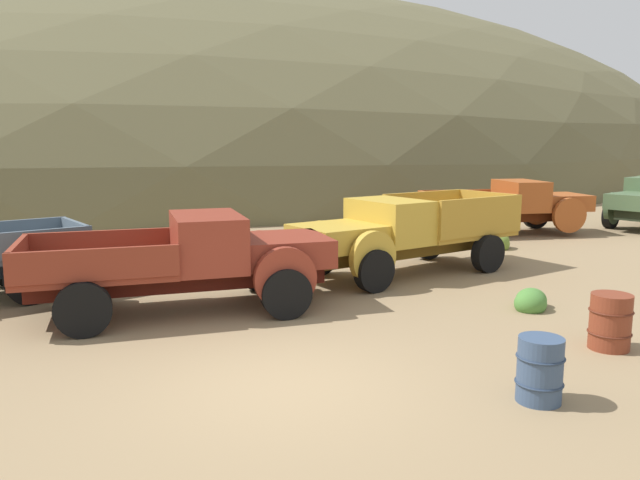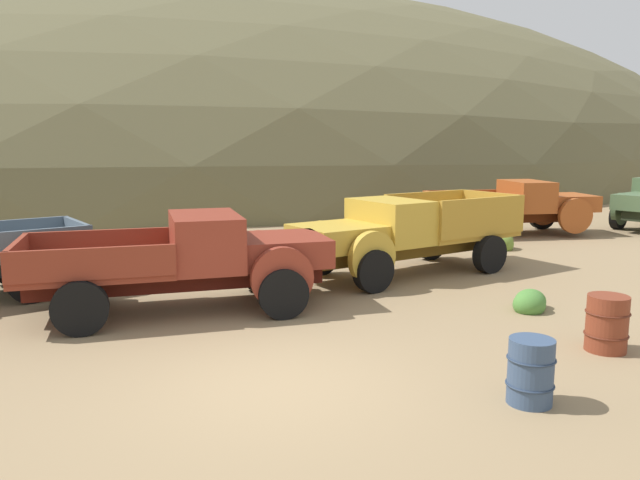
# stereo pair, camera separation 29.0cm
# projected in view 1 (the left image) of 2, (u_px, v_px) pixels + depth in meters

# --- Properties ---
(ground_plane) EXTENTS (300.00, 300.00, 0.00)m
(ground_plane) POSITION_uv_depth(u_px,v_px,m) (285.00, 385.00, 8.53)
(ground_plane) COLOR #937A56
(hill_far_left) EXTENTS (103.68, 84.39, 33.07)m
(hill_far_left) POSITION_uv_depth(u_px,v_px,m) (198.00, 171.00, 64.48)
(hill_far_left) COLOR brown
(hill_far_left) RESTS_ON ground
(hill_far_right) EXTENTS (106.94, 77.01, 36.04)m
(hill_far_right) POSITION_uv_depth(u_px,v_px,m) (382.00, 159.00, 102.46)
(hill_far_right) COLOR #424C2D
(hill_far_right) RESTS_ON ground
(truck_rust_red) EXTENTS (6.09, 3.24, 1.89)m
(truck_rust_red) POSITION_uv_depth(u_px,v_px,m) (204.00, 260.00, 12.20)
(truck_rust_red) COLOR #42140D
(truck_rust_red) RESTS_ON ground
(truck_faded_yellow) EXTENTS (6.26, 3.02, 1.91)m
(truck_faded_yellow) POSITION_uv_depth(u_px,v_px,m) (394.00, 235.00, 15.25)
(truck_faded_yellow) COLOR brown
(truck_faded_yellow) RESTS_ON ground
(truck_oxide_orange) EXTENTS (6.11, 3.67, 1.89)m
(truck_oxide_orange) POSITION_uv_depth(u_px,v_px,m) (517.00, 206.00, 21.99)
(truck_oxide_orange) COLOR #51220D
(truck_oxide_orange) RESTS_ON ground
(oil_drum_by_truck) EXTENTS (0.68, 0.68, 0.90)m
(oil_drum_by_truck) POSITION_uv_depth(u_px,v_px,m) (610.00, 322.00, 9.95)
(oil_drum_by_truck) COLOR brown
(oil_drum_by_truck) RESTS_ON ground
(oil_drum_spare) EXTENTS (0.61, 0.61, 0.85)m
(oil_drum_spare) POSITION_uv_depth(u_px,v_px,m) (540.00, 370.00, 7.94)
(oil_drum_spare) COLOR #384C6B
(oil_drum_spare) RESTS_ON ground
(bush_front_right) EXTENTS (0.85, 0.86, 0.77)m
(bush_front_right) POSITION_uv_depth(u_px,v_px,m) (497.00, 243.00, 19.11)
(bush_front_right) COLOR olive
(bush_front_right) RESTS_ON ground
(bush_front_left) EXTENTS (0.94, 0.85, 0.86)m
(bush_front_left) POSITION_uv_depth(u_px,v_px,m) (131.00, 260.00, 16.19)
(bush_front_left) COLOR olive
(bush_front_left) RESTS_ON ground
(bush_between_trucks) EXTENTS (0.87, 0.79, 0.52)m
(bush_between_trucks) POSITION_uv_depth(u_px,v_px,m) (531.00, 302.00, 12.35)
(bush_between_trucks) COLOR #4C8438
(bush_between_trucks) RESTS_ON ground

